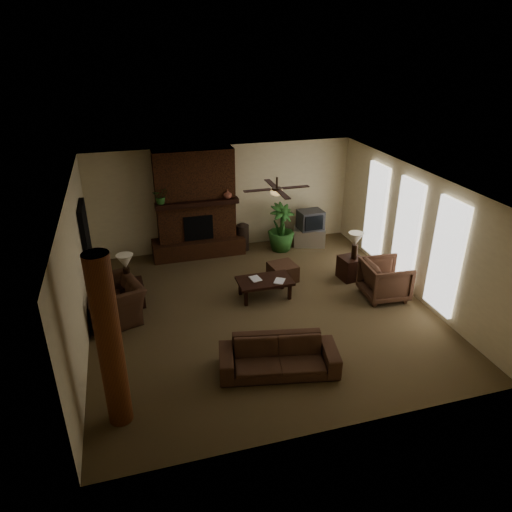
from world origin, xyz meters
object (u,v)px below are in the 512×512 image
object	(u,v)px
coffee_table	(265,282)
lamp_right	(356,241)
floor_vase	(243,235)
ottoman	(283,272)
log_column	(109,343)
side_table_left	(132,293)
tv_stand	(309,237)
lamp_left	(125,263)
armchair_left	(112,296)
armchair_right	(385,278)
sofa	(279,351)
side_table_right	(350,268)
floor_plant	(281,237)

from	to	relation	value
coffee_table	lamp_right	world-z (taller)	lamp_right
floor_vase	ottoman	bearing A→B (deg)	-76.10
log_column	lamp_right	world-z (taller)	log_column
floor_vase	lamp_right	xyz separation A→B (m)	(2.10, -2.39, 0.57)
ottoman	side_table_left	xyz separation A→B (m)	(-3.51, -0.20, 0.08)
tv_stand	lamp_left	world-z (taller)	lamp_left
armchair_left	armchair_right	size ratio (longest dim) A/B	1.30
coffee_table	lamp_right	size ratio (longest dim) A/B	1.85
armchair_left	ottoman	distance (m)	3.96
sofa	tv_stand	xyz separation A→B (m)	(2.53, 4.91, -0.15)
lamp_left	side_table_right	world-z (taller)	lamp_left
tv_stand	floor_vase	distance (m)	1.87
floor_vase	side_table_right	xyz separation A→B (m)	(2.06, -2.34, -0.16)
floor_plant	sofa	bearing A→B (deg)	-109.14
floor_plant	lamp_right	xyz separation A→B (m)	(1.11, -2.09, 0.64)
armchair_right	lamp_right	xyz separation A→B (m)	(-0.29, 0.96, 0.53)
tv_stand	floor_plant	bearing A→B (deg)	-156.40
armchair_left	floor_plant	xyz separation A→B (m)	(4.40, 2.31, -0.18)
side_table_left	log_column	bearing A→B (deg)	-95.63
log_column	side_table_right	size ratio (longest dim) A/B	5.09
ottoman	lamp_left	size ratio (longest dim) A/B	0.92
armchair_left	floor_plant	bearing A→B (deg)	99.93
sofa	coffee_table	size ratio (longest dim) A/B	1.71
floor_plant	lamp_right	world-z (taller)	lamp_right
floor_vase	lamp_left	size ratio (longest dim) A/B	1.18
floor_vase	sofa	bearing A→B (deg)	-97.57
floor_plant	lamp_right	distance (m)	2.45
armchair_left	tv_stand	distance (m)	5.78
ottoman	side_table_left	size ratio (longest dim) A/B	1.09
sofa	side_table_right	distance (m)	3.92
sofa	armchair_left	distance (m)	3.72
tv_stand	side_table_right	size ratio (longest dim) A/B	1.55
lamp_right	side_table_left	bearing A→B (deg)	177.34
tv_stand	lamp_left	size ratio (longest dim) A/B	1.31
log_column	sofa	xyz separation A→B (m)	(2.68, 0.42, -1.00)
ottoman	sofa	bearing A→B (deg)	-110.15
tv_stand	side_table_left	world-z (taller)	side_table_left
side_table_left	lamp_left	world-z (taller)	lamp_left
sofa	coffee_table	distance (m)	2.56
side_table_right	armchair_left	bearing A→B (deg)	-177.17
coffee_table	floor_plant	distance (m)	2.60
lamp_right	ottoman	bearing A→B (deg)	164.71
log_column	side_table_left	size ratio (longest dim) A/B	5.09
floor_plant	armchair_right	bearing A→B (deg)	-65.49
ottoman	coffee_table	bearing A→B (deg)	-134.31
floor_vase	floor_plant	size ratio (longest dim) A/B	0.60
log_column	armchair_right	world-z (taller)	log_column
armchair_left	floor_plant	world-z (taller)	armchair_left
sofa	lamp_left	xyz separation A→B (m)	(-2.40, 2.98, 0.60)
armchair_right	lamp_right	size ratio (longest dim) A/B	1.46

